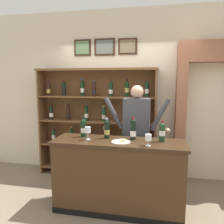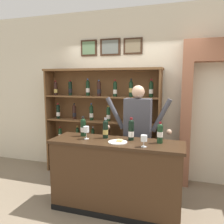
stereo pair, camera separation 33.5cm
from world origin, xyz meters
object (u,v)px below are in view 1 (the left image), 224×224
object	(u,v)px
tasting_bottle_super_tuscan	(83,127)
cheese_plate	(121,142)
wine_shelf	(97,119)
tasting_bottle_vin_santo	(107,129)
tasting_bottle_bianco	(133,129)
tasting_bottle_brunello	(162,132)
shopkeeper	(136,128)
tasting_counter	(118,176)
wine_glass_right	(88,131)
wine_glass_spare	(148,138)

from	to	relation	value
tasting_bottle_super_tuscan	cheese_plate	size ratio (longest dim) A/B	1.17
wine_shelf	tasting_bottle_vin_santo	world-z (taller)	wine_shelf
tasting_bottle_bianco	tasting_bottle_brunello	distance (m)	0.39
shopkeeper	cheese_plate	bearing A→B (deg)	-103.42
wine_shelf	shopkeeper	xyz separation A→B (m)	(0.81, -0.60, -0.01)
tasting_counter	shopkeeper	xyz separation A→B (m)	(0.19, 0.53, 0.57)
tasting_counter	cheese_plate	size ratio (longest dim) A/B	7.19
wine_shelf	cheese_plate	xyz separation A→B (m)	(0.67, -1.20, -0.08)
tasting_bottle_bianco	wine_glass_right	size ratio (longest dim) A/B	1.75
shopkeeper	cheese_plate	distance (m)	0.62
wine_shelf	tasting_counter	bearing A→B (deg)	-61.18
tasting_bottle_super_tuscan	tasting_counter	bearing A→B (deg)	-12.11
wine_shelf	tasting_bottle_brunello	xyz separation A→B (m)	(1.19, -1.06, 0.05)
wine_shelf	cheese_plate	world-z (taller)	wine_shelf
tasting_bottle_brunello	wine_glass_spare	world-z (taller)	tasting_bottle_brunello
shopkeeper	wine_glass_spare	bearing A→B (deg)	-72.78
tasting_bottle_vin_santo	wine_glass_spare	distance (m)	0.65
wine_glass_spare	cheese_plate	world-z (taller)	wine_glass_spare
tasting_bottle_vin_santo	cheese_plate	size ratio (longest dim) A/B	1.16
tasting_bottle_super_tuscan	wine_glass_spare	distance (m)	0.98
tasting_bottle_super_tuscan	tasting_bottle_vin_santo	xyz separation A→B (m)	(0.35, -0.01, -0.00)
tasting_bottle_vin_santo	shopkeeper	bearing A→B (deg)	48.80
tasting_bottle_super_tuscan	wine_glass_right	distance (m)	0.18
wine_glass_right	tasting_counter	bearing A→B (deg)	3.21
cheese_plate	tasting_bottle_brunello	bearing A→B (deg)	15.02
wine_shelf	wine_glass_spare	distance (m)	1.65
wine_shelf	wine_glass_spare	world-z (taller)	wine_shelf
wine_shelf	wine_glass_right	xyz separation A→B (m)	(0.19, -1.15, 0.04)
tasting_counter	cheese_plate	xyz separation A→B (m)	(0.05, -0.07, 0.51)
wine_glass_right	wine_glass_spare	bearing A→B (deg)	-9.53
tasting_bottle_vin_santo	tasting_bottle_brunello	size ratio (longest dim) A/B	1.04
tasting_bottle_vin_santo	wine_glass_right	world-z (taller)	tasting_bottle_vin_santo
tasting_bottle_bianco	cheese_plate	bearing A→B (deg)	-128.51
shopkeeper	tasting_bottle_brunello	xyz separation A→B (m)	(0.38, -0.46, 0.06)
wine_shelf	tasting_bottle_brunello	bearing A→B (deg)	-41.50
wine_glass_spare	tasting_bottle_bianco	bearing A→B (deg)	129.74
shopkeeper	wine_glass_right	bearing A→B (deg)	-137.99
shopkeeper	wine_glass_right	size ratio (longest dim) A/B	9.72
wine_shelf	tasting_bottle_bianco	world-z (taller)	wine_shelf
tasting_counter	tasting_bottle_bianco	xyz separation A→B (m)	(0.18, 0.10, 0.64)
shopkeeper	cheese_plate	size ratio (longest dim) A/B	6.92
shopkeeper	tasting_bottle_super_tuscan	bearing A→B (deg)	-150.22
shopkeeper	wine_glass_spare	size ratio (longest dim) A/B	11.63
tasting_bottle_super_tuscan	tasting_bottle_bianco	bearing A→B (deg)	-0.99
tasting_bottle_vin_santo	tasting_bottle_super_tuscan	bearing A→B (deg)	177.65
tasting_bottle_super_tuscan	wine_glass_spare	xyz separation A→B (m)	(0.94, -0.28, -0.03)
tasting_bottle_super_tuscan	wine_glass_right	world-z (taller)	tasting_bottle_super_tuscan
shopkeeper	tasting_bottle_super_tuscan	xyz separation A→B (m)	(-0.73, -0.42, 0.06)
tasting_counter	tasting_bottle_brunello	xyz separation A→B (m)	(0.57, 0.07, 0.64)
wine_glass_spare	tasting_counter	bearing A→B (deg)	157.95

